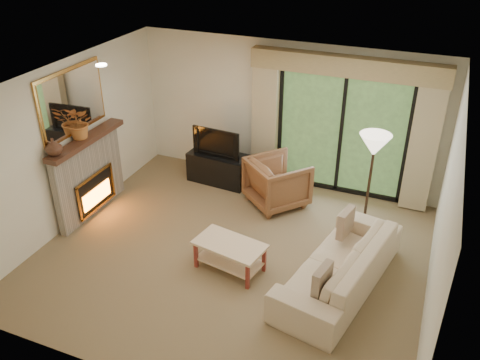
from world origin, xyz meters
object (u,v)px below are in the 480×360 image
at_px(sofa, 339,265).
at_px(media_console, 219,168).
at_px(armchair, 277,182).
at_px(coffee_table, 230,256).

bearing_deg(sofa, media_console, -115.74).
xyz_separation_m(armchair, sofa, (1.45, -1.72, -0.07)).
height_order(media_console, sofa, sofa).
distance_m(media_console, armchair, 1.30).
bearing_deg(media_console, coffee_table, -57.98).
bearing_deg(media_console, armchair, -10.95).
relative_size(armchair, coffee_table, 0.93).
height_order(media_console, armchair, armchair).
bearing_deg(sofa, armchair, -128.24).
height_order(sofa, coffee_table, sofa).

